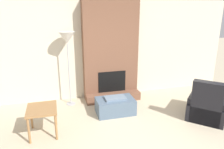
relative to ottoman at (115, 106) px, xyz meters
The scene contains 6 objects.
wall_back 1.63m from the ottoman, 82.87° to the left, with size 7.03×0.06×2.60m, color beige.
fireplace 1.42m from the ottoman, 81.37° to the left, with size 1.46×0.60×2.60m.
ottoman is the anchor object (origin of this frame).
armchair 2.09m from the ottoman, 21.08° to the right, with size 1.26×1.26×0.95m.
side_table 1.71m from the ottoman, 163.53° to the right, with size 0.56×0.64×0.56m.
floor_lamp_left 1.93m from the ottoman, 141.31° to the left, with size 0.40×0.40×1.86m.
Camera 1 is at (-1.45, -2.80, 2.43)m, focal length 35.00 mm.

